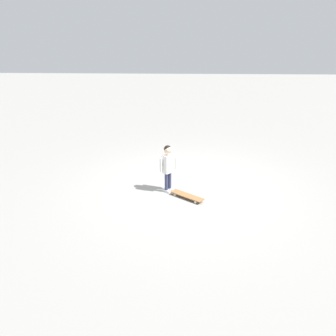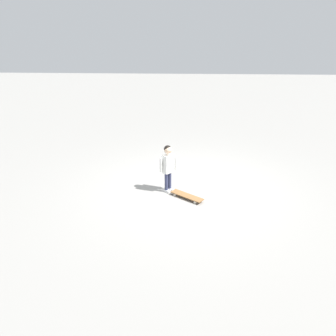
# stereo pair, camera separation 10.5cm
# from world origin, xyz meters

# --- Properties ---
(ground_plane) EXTENTS (50.00, 50.00, 0.00)m
(ground_plane) POSITION_xyz_m (0.00, 0.00, 0.00)
(ground_plane) COLOR gray
(child_person) EXTENTS (0.28, 0.38, 1.06)m
(child_person) POSITION_xyz_m (0.19, -0.48, 0.66)
(child_person) COLOR #2D3351
(child_person) RESTS_ON ground
(skateboard) EXTENTS (0.61, 0.73, 0.07)m
(skateboard) POSITION_xyz_m (0.52, -0.06, 0.06)
(skateboard) COLOR olive
(skateboard) RESTS_ON ground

